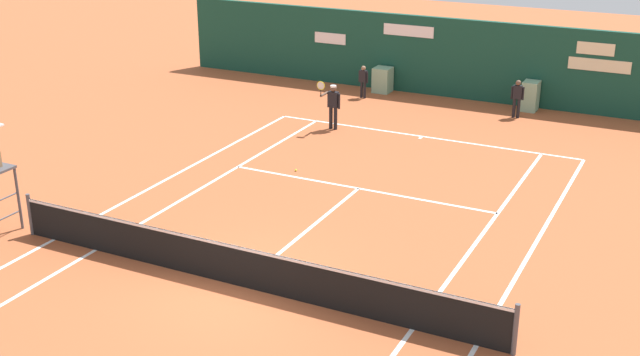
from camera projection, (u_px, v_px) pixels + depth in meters
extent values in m
plane|color=#A8512D|center=(239.00, 286.00, 17.80)|extent=(80.00, 80.00, 0.00)
cube|color=white|center=(422.00, 136.00, 27.58)|extent=(10.60, 0.10, 0.01)
cube|color=white|center=(54.00, 239.00, 20.00)|extent=(0.10, 23.40, 0.01)
cube|color=white|center=(96.00, 250.00, 19.46)|extent=(0.10, 23.40, 0.01)
cube|color=white|center=(412.00, 329.00, 16.14)|extent=(0.10, 23.40, 0.01)
cube|color=white|center=(477.00, 345.00, 15.60)|extent=(0.10, 23.40, 0.01)
cube|color=white|center=(358.00, 188.00, 23.15)|extent=(8.00, 0.10, 0.01)
cube|color=white|center=(307.00, 231.00, 20.48)|extent=(0.10, 6.40, 0.01)
cube|color=white|center=(421.00, 138.00, 27.46)|extent=(0.10, 0.24, 0.01)
cylinder|color=#4C4C51|center=(30.00, 214.00, 20.10)|extent=(0.10, 0.10, 1.07)
cylinder|color=#4C4C51|center=(515.00, 330.00, 15.12)|extent=(0.10, 0.10, 1.07)
cube|color=black|center=(239.00, 266.00, 17.63)|extent=(12.00, 0.03, 0.95)
cube|color=white|center=(238.00, 248.00, 17.47)|extent=(12.00, 0.04, 0.06)
cube|color=#144233|center=(471.00, 60.00, 31.47)|extent=(25.00, 0.24, 3.08)
cube|color=white|center=(330.00, 38.00, 33.70)|extent=(1.40, 0.02, 0.44)
cube|color=beige|center=(596.00, 49.00, 29.13)|extent=(1.31, 0.02, 0.44)
cube|color=white|center=(408.00, 31.00, 32.07)|extent=(2.08, 0.02, 0.44)
cube|color=beige|center=(599.00, 65.00, 29.26)|extent=(2.18, 0.02, 0.44)
cube|color=#8CB793|center=(383.00, 80.00, 32.79)|extent=(0.68, 0.70, 1.00)
cube|color=#8CB793|center=(530.00, 96.00, 30.32)|extent=(0.56, 0.70, 1.11)
cylinder|color=#47474C|center=(19.00, 198.00, 20.33)|extent=(0.07, 0.07, 1.63)
cylinder|color=#47474C|center=(6.00, 217.00, 20.07)|extent=(0.04, 0.81, 0.04)
cylinder|color=#47474C|center=(4.00, 199.00, 19.89)|extent=(0.04, 0.81, 0.04)
cylinder|color=black|center=(335.00, 118.00, 28.19)|extent=(0.13, 0.13, 0.78)
cylinder|color=black|center=(331.00, 118.00, 28.26)|extent=(0.13, 0.13, 0.78)
cube|color=black|center=(333.00, 99.00, 27.98)|extent=(0.35, 0.20, 0.55)
sphere|color=brown|center=(333.00, 89.00, 27.85)|extent=(0.22, 0.22, 0.22)
cylinder|color=white|center=(333.00, 86.00, 27.82)|extent=(0.20, 0.20, 0.06)
cylinder|color=black|center=(339.00, 101.00, 27.91)|extent=(0.08, 0.08, 0.53)
cylinder|color=brown|center=(324.00, 94.00, 27.77)|extent=(0.09, 0.53, 0.08)
cylinder|color=black|center=(321.00, 93.00, 27.51)|extent=(0.03, 0.03, 0.22)
torus|color=yellow|center=(321.00, 86.00, 27.42)|extent=(0.30, 0.03, 0.30)
cylinder|color=silver|center=(321.00, 86.00, 27.42)|extent=(0.26, 0.01, 0.26)
cylinder|color=black|center=(518.00, 108.00, 29.49)|extent=(0.11, 0.11, 0.70)
cylinder|color=black|center=(514.00, 108.00, 29.54)|extent=(0.11, 0.11, 0.70)
cube|color=black|center=(518.00, 92.00, 29.30)|extent=(0.34, 0.22, 0.49)
sphere|color=brown|center=(518.00, 83.00, 29.18)|extent=(0.19, 0.19, 0.19)
cylinder|color=black|center=(523.00, 94.00, 29.25)|extent=(0.07, 0.07, 0.48)
cylinder|color=black|center=(512.00, 93.00, 29.37)|extent=(0.07, 0.07, 0.48)
cylinder|color=black|center=(365.00, 90.00, 31.99)|extent=(0.11, 0.11, 0.65)
cylinder|color=black|center=(362.00, 90.00, 32.07)|extent=(0.11, 0.11, 0.65)
cube|color=black|center=(363.00, 76.00, 31.83)|extent=(0.32, 0.21, 0.45)
sphere|color=#8C664C|center=(364.00, 68.00, 31.72)|extent=(0.18, 0.18, 0.18)
cylinder|color=black|center=(367.00, 78.00, 31.74)|extent=(0.07, 0.07, 0.44)
cylinder|color=black|center=(359.00, 76.00, 31.94)|extent=(0.07, 0.07, 0.44)
sphere|color=#CCE033|center=(296.00, 170.00, 24.44)|extent=(0.07, 0.07, 0.07)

